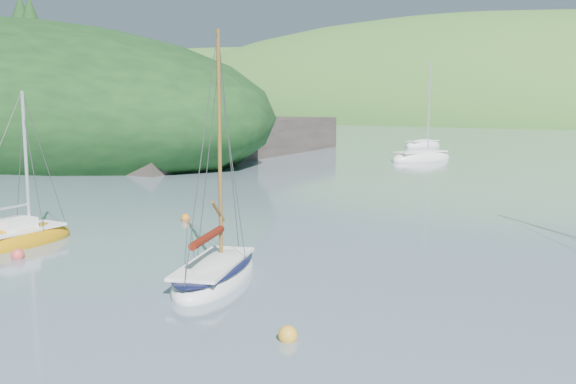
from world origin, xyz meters
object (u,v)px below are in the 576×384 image
Objects in this scene: sailboat_yellow at (18,240)px; distant_sloop_c at (423,145)px; daysailer_white at (215,274)px; distant_sloop_a at (421,158)px.

distant_sloop_c reaches higher than sailboat_yellow.
daysailer_white is 42.10m from distant_sloop_a.
distant_sloop_c is at bearing 84.36° from daysailer_white.
daysailer_white is at bearing -1.99° from sailboat_yellow.
distant_sloop_c is at bearing 134.92° from distant_sloop_a.
sailboat_yellow is 0.66× the size of distant_sloop_a.
daysailer_white is 0.98× the size of distant_sloop_c.
sailboat_yellow is (-9.39, -0.94, -0.03)m from daysailer_white.
distant_sloop_a is at bearing 82.04° from daysailer_white.
daysailer_white reaches higher than sailboat_yellow.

